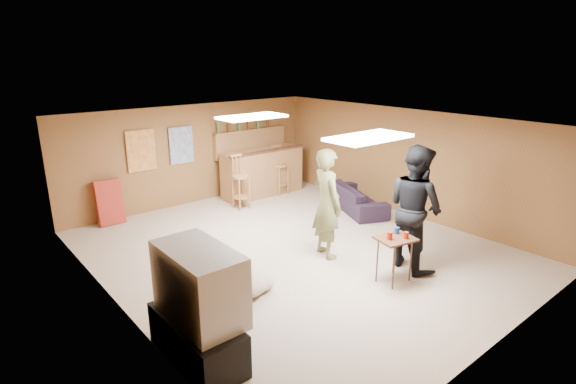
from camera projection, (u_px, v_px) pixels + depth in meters
ground at (295, 250)px, 7.77m from camera, size 7.00×7.00×0.00m
ceiling at (296, 123)px, 7.12m from camera, size 6.00×7.00×0.02m
wall_back at (193, 154)px, 10.01m from camera, size 6.00×0.02×2.20m
wall_front at (506, 260)px, 4.88m from camera, size 6.00×0.02×2.20m
wall_left at (114, 233)px, 5.61m from camera, size 0.02×7.00×2.20m
wall_right at (405, 162)px, 9.28m from camera, size 0.02×7.00×2.20m
tv_stand at (197, 339)px, 4.93m from camera, size 0.55×1.30×0.50m
dvd_box at (215, 339)px, 5.09m from camera, size 0.35×0.50×0.08m
tv_body at (199, 284)px, 4.78m from camera, size 0.60×1.10×0.80m
tv_screen at (224, 275)px, 4.97m from camera, size 0.02×0.95×0.65m
bar_counter at (262, 172)px, 10.69m from camera, size 2.00×0.60×1.10m
bar_lip at (269, 151)px, 10.35m from camera, size 2.10×0.12×0.05m
bar_shelf at (251, 130)px, 10.74m from camera, size 2.00×0.18×0.05m
bar_backing at (250, 142)px, 10.84m from camera, size 2.00×0.14×0.60m
poster_left at (141, 151)px, 9.18m from camera, size 0.60×0.03×0.85m
poster_right at (181, 145)px, 9.73m from camera, size 0.55×0.03×0.80m
folding_chair_stack at (109, 202)px, 8.83m from camera, size 0.50×0.26×0.91m
ceiling_panel_front at (369, 137)px, 6.03m from camera, size 1.20×0.60×0.04m
ceiling_panel_back at (252, 117)px, 8.01m from camera, size 1.20×0.60×0.04m
person_olive at (327, 203)px, 7.31m from camera, size 0.57×0.75×1.83m
person_black at (415, 208)px, 6.90m from camera, size 0.94×1.10×1.97m
sofa at (357, 198)px, 9.73m from camera, size 1.36×1.93×0.53m
tray_table at (394, 260)px, 6.60m from camera, size 0.61×0.53×0.69m
cup_red_near at (390, 236)px, 6.44m from camera, size 0.11×0.11×0.11m
cup_red_far at (406, 235)px, 6.47m from camera, size 0.09×0.09×0.10m
cup_blue at (397, 230)px, 6.64m from camera, size 0.08×0.08×0.10m
bar_stool_left at (241, 185)px, 9.72m from camera, size 0.40×0.40×1.08m
bar_stool_right at (280, 167)px, 10.68m from camera, size 0.55×0.55×1.34m
cushion_near_tv at (246, 285)px, 6.30m from camera, size 0.78×0.78×0.27m
cushion_mid at (257, 282)px, 6.44m from camera, size 0.53×0.53×0.22m
cushion_far at (227, 313)px, 5.69m from camera, size 0.62×0.62×0.22m
bottle_row at (244, 125)px, 10.56m from camera, size 1.48×0.08×0.26m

